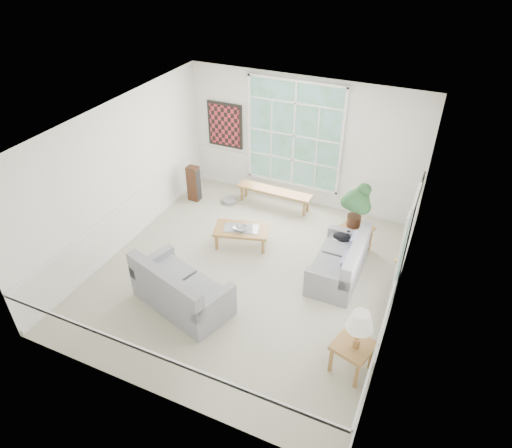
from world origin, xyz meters
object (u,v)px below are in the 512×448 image
Objects in this scene: coffee_table at (242,237)px; loveseat_front at (182,284)px; end_table at (355,239)px; side_table at (351,357)px; loveseat_right at (339,258)px.

loveseat_front is at bearing -111.21° from coffee_table.
coffee_table is 2.33m from end_table.
side_table is at bearing -53.11° from coffee_table.
loveseat_right is 1.44× the size of coffee_table.
loveseat_right is 2.18m from side_table.
loveseat_front is 1.58× the size of coffee_table.
loveseat_front reaches higher than coffee_table.
loveseat_front is at bearing 176.75° from side_table.
loveseat_right is 0.96m from end_table.
side_table is at bearing 13.92° from loveseat_front.
coffee_table is at bearing 175.75° from loveseat_right.
loveseat_right is at bearing -20.23° from coffee_table.
end_table is at bearing 66.88° from loveseat_front.
loveseat_front reaches higher than end_table.
end_table is 3.05m from side_table.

